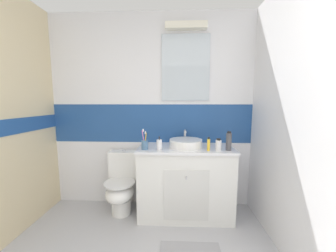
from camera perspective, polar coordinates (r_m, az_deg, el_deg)
The scene contains 10 objects.
wall_back_tiled at distance 2.57m, azimuth -4.73°, elevation 4.49°, with size 3.20×0.20×2.50m.
wall_right_plain at distance 1.66m, azimuth 40.43°, elevation 0.92°, with size 0.10×3.48×2.50m, color white.
vanity_cabinet at distance 2.44m, azimuth 5.11°, elevation -15.94°, with size 1.12×0.54×0.85m.
sink_basin at distance 2.28m, azimuth 5.28°, elevation -5.01°, with size 0.39×0.43×0.18m.
toilet at distance 2.57m, azimuth -13.63°, elevation -16.57°, with size 0.37×0.50×0.77m.
toothbrush_cup at distance 2.18m, azimuth -6.92°, elevation -5.43°, with size 0.07×0.07×0.23m.
soap_dispenser at distance 2.15m, azimuth -2.61°, elevation -5.54°, with size 0.06×0.06×0.15m.
lotion_bottle_short at distance 2.19m, azimuth 14.75°, elevation -5.42°, with size 0.06×0.06×0.13m.
toothpaste_tube_upright at distance 2.15m, azimuth 11.96°, elevation -5.37°, with size 0.03×0.03×0.15m.
shampoo_bottle_tall at distance 2.22m, azimuth 17.60°, elevation -4.36°, with size 0.06×0.06×0.21m.
Camera 1 is at (0.33, -0.10, 1.38)m, focal length 20.52 mm.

